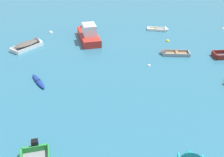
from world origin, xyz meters
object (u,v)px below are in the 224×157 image
object	(u,v)px
rowboat_white_near_left	(163,29)
mooring_buoy_far_field	(149,66)
motor_launch_red_outer_left	(88,33)
mooring_buoy_between_boats_left	(51,33)
mooring_buoy_central	(168,41)
mooring_buoy_near_foreground	(223,29)
kayak_deep_blue_midfield_left	(38,81)
rowboat_white_outer_right	(32,44)
rowboat_grey_center	(167,53)

from	to	relation	value
rowboat_white_near_left	mooring_buoy_far_field	size ratio (longest dim) A/B	9.47
motor_launch_red_outer_left	mooring_buoy_between_boats_left	distance (m)	5.66
motor_launch_red_outer_left	mooring_buoy_central	bearing A→B (deg)	-6.35
mooring_buoy_between_boats_left	mooring_buoy_near_foreground	bearing A→B (deg)	2.45
rowboat_white_near_left	mooring_buoy_far_field	bearing A→B (deg)	-107.83
kayak_deep_blue_midfield_left	mooring_buoy_central	distance (m)	16.73
kayak_deep_blue_midfield_left	mooring_buoy_between_boats_left	distance (m)	13.18
rowboat_white_outer_right	kayak_deep_blue_midfield_left	distance (m)	8.78
rowboat_grey_center	mooring_buoy_far_field	world-z (taller)	rowboat_grey_center
motor_launch_red_outer_left	mooring_buoy_between_boats_left	world-z (taller)	motor_launch_red_outer_left
rowboat_white_near_left	mooring_buoy_far_field	xyz separation A→B (m)	(-3.39, -10.54, -0.14)
mooring_buoy_central	mooring_buoy_near_foreground	bearing A→B (deg)	27.30
rowboat_white_outer_right	mooring_buoy_central	world-z (taller)	rowboat_white_outer_right
kayak_deep_blue_midfield_left	mooring_buoy_near_foreground	world-z (taller)	kayak_deep_blue_midfield_left
mooring_buoy_central	rowboat_white_outer_right	bearing A→B (deg)	-175.40
rowboat_white_near_left	kayak_deep_blue_midfield_left	bearing A→B (deg)	-135.31
mooring_buoy_far_field	rowboat_white_near_left	bearing A→B (deg)	72.17
motor_launch_red_outer_left	mooring_buoy_near_foreground	world-z (taller)	motor_launch_red_outer_left
kayak_deep_blue_midfield_left	mooring_buoy_between_boats_left	size ratio (longest dim) A/B	5.91
rowboat_white_outer_right	mooring_buoy_between_boats_left	distance (m)	4.93
rowboat_white_near_left	mooring_buoy_central	world-z (taller)	rowboat_white_near_left
mooring_buoy_near_foreground	mooring_buoy_far_field	xyz separation A→B (m)	(-11.82, -11.03, 0.00)
mooring_buoy_far_field	mooring_buoy_near_foreground	bearing A→B (deg)	43.00
rowboat_white_outer_right	rowboat_grey_center	bearing A→B (deg)	-9.41
rowboat_white_near_left	mooring_buoy_between_boats_left	xyz separation A→B (m)	(-15.03, -0.51, -0.14)
mooring_buoy_central	motor_launch_red_outer_left	bearing A→B (deg)	173.65
rowboat_grey_center	mooring_buoy_far_field	xyz separation A→B (m)	(-2.39, -2.75, -0.16)
kayak_deep_blue_midfield_left	mooring_buoy_near_foreground	distance (m)	26.32
kayak_deep_blue_midfield_left	rowboat_white_near_left	size ratio (longest dim) A/B	0.92
rowboat_white_near_left	mooring_buoy_between_boats_left	bearing A→B (deg)	-178.06
rowboat_grey_center	mooring_buoy_between_boats_left	distance (m)	15.81
rowboat_grey_center	rowboat_white_near_left	world-z (taller)	rowboat_grey_center
rowboat_grey_center	rowboat_white_near_left	size ratio (longest dim) A/B	1.13
kayak_deep_blue_midfield_left	mooring_buoy_far_field	world-z (taller)	kayak_deep_blue_midfield_left
rowboat_white_outer_right	mooring_buoy_far_field	size ratio (longest dim) A/B	12.57
kayak_deep_blue_midfield_left	mooring_buoy_between_boats_left	xyz separation A→B (m)	(-1.25, 13.12, -0.14)
mooring_buoy_near_foreground	mooring_buoy_between_boats_left	size ratio (longest dim) A/B	0.71
motor_launch_red_outer_left	mooring_buoy_central	size ratio (longest dim) A/B	14.33
mooring_buoy_near_foreground	rowboat_white_outer_right	bearing A→B (deg)	-166.98
rowboat_grey_center	mooring_buoy_between_boats_left	xyz separation A→B (m)	(-14.03, 7.28, -0.16)
mooring_buoy_between_boats_left	mooring_buoy_far_field	bearing A→B (deg)	-40.74
mooring_buoy_far_field	mooring_buoy_between_boats_left	distance (m)	15.36
motor_launch_red_outer_left	mooring_buoy_far_field	bearing A→B (deg)	-49.66
kayak_deep_blue_midfield_left	mooring_buoy_near_foreground	xyz separation A→B (m)	(22.22, 14.12, -0.14)
mooring_buoy_central	mooring_buoy_between_boats_left	xyz separation A→B (m)	(-14.88, 3.43, 0.00)
mooring_buoy_between_boats_left	motor_launch_red_outer_left	bearing A→B (deg)	-24.61
kayak_deep_blue_midfield_left	motor_launch_red_outer_left	distance (m)	11.46
mooring_buoy_between_boats_left	rowboat_white_outer_right	bearing A→B (deg)	-105.84
mooring_buoy_near_foreground	motor_launch_red_outer_left	bearing A→B (deg)	-169.68
mooring_buoy_between_boats_left	kayak_deep_blue_midfield_left	bearing A→B (deg)	-84.57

